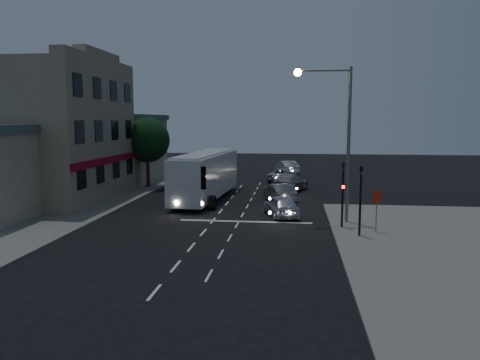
# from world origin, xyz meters

# --- Properties ---
(ground) EXTENTS (120.00, 120.00, 0.00)m
(ground) POSITION_xyz_m (0.00, 0.00, 0.00)
(ground) COLOR black
(sidewalk_near) EXTENTS (12.00, 24.00, 0.12)m
(sidewalk_near) POSITION_xyz_m (13.00, -4.00, 0.06)
(sidewalk_near) COLOR slate
(sidewalk_near) RESTS_ON ground
(sidewalk_far) EXTENTS (12.00, 50.00, 0.12)m
(sidewalk_far) POSITION_xyz_m (-13.00, 8.00, 0.06)
(sidewalk_far) COLOR slate
(sidewalk_far) RESTS_ON ground
(road_markings) EXTENTS (8.00, 30.55, 0.01)m
(road_markings) POSITION_xyz_m (1.29, 3.31, 0.00)
(road_markings) COLOR silver
(road_markings) RESTS_ON ground
(tour_bus) EXTENTS (3.31, 11.97, 3.63)m
(tour_bus) POSITION_xyz_m (-1.86, 9.65, 1.96)
(tour_bus) COLOR silver
(tour_bus) RESTS_ON ground
(car_suv) EXTENTS (2.76, 4.34, 1.38)m
(car_suv) POSITION_xyz_m (4.08, 3.80, 0.69)
(car_suv) COLOR silver
(car_suv) RESTS_ON ground
(car_sedan_a) EXTENTS (2.79, 4.53, 1.41)m
(car_sedan_a) POSITION_xyz_m (3.81, 8.99, 0.70)
(car_sedan_a) COLOR gray
(car_sedan_a) RESTS_ON ground
(car_sedan_b) EXTENTS (3.62, 5.58, 1.50)m
(car_sedan_b) POSITION_xyz_m (4.49, 14.57, 0.75)
(car_sedan_b) COLOR #A8A8A8
(car_sedan_b) RESTS_ON ground
(car_sedan_c) EXTENTS (3.21, 5.17, 1.34)m
(car_sedan_c) POSITION_xyz_m (3.80, 20.91, 0.67)
(car_sedan_c) COLOR #A7A7A9
(car_sedan_c) RESTS_ON ground
(car_extra) EXTENTS (2.95, 4.94, 1.54)m
(car_extra) POSITION_xyz_m (4.07, 27.30, 0.77)
(car_extra) COLOR silver
(car_extra) RESTS_ON ground
(traffic_signal_main) EXTENTS (0.25, 0.35, 4.10)m
(traffic_signal_main) POSITION_xyz_m (7.60, 0.78, 2.42)
(traffic_signal_main) COLOR black
(traffic_signal_main) RESTS_ON sidewalk_near
(traffic_signal_side) EXTENTS (0.18, 0.15, 4.10)m
(traffic_signal_side) POSITION_xyz_m (8.30, -1.20, 2.42)
(traffic_signal_side) COLOR black
(traffic_signal_side) RESTS_ON sidewalk_near
(regulatory_sign) EXTENTS (0.45, 0.12, 2.20)m
(regulatory_sign) POSITION_xyz_m (9.30, -0.24, 1.60)
(regulatory_sign) COLOR slate
(regulatory_sign) RESTS_ON sidewalk_near
(streetlight) EXTENTS (3.32, 0.44, 9.00)m
(streetlight) POSITION_xyz_m (7.34, 2.20, 5.73)
(streetlight) COLOR slate
(streetlight) RESTS_ON sidewalk_near
(main_building) EXTENTS (10.12, 12.00, 11.00)m
(main_building) POSITION_xyz_m (-13.96, 8.00, 5.16)
(main_building) COLOR gray
(main_building) RESTS_ON sidewalk_far
(low_building_north) EXTENTS (9.40, 9.40, 6.50)m
(low_building_north) POSITION_xyz_m (-13.50, 20.00, 3.39)
(low_building_north) COLOR gray
(low_building_north) RESTS_ON sidewalk_far
(street_tree) EXTENTS (4.00, 4.00, 6.20)m
(street_tree) POSITION_xyz_m (-8.21, 15.02, 4.50)
(street_tree) COLOR black
(street_tree) RESTS_ON sidewalk_far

